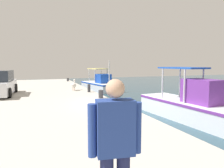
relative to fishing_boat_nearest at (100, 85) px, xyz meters
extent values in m
cube|color=#BCB7AD|center=(10.82, -7.44, -0.22)|extent=(36.00, 10.00, 0.80)
cube|color=white|center=(-0.08, -0.01, -0.20)|extent=(5.44, 2.99, 0.84)
cube|color=#1947B7|center=(-0.08, -0.01, 0.14)|extent=(5.49, 3.04, 0.12)
cube|color=#1947B7|center=(0.56, 0.10, 0.68)|extent=(1.64, 1.50, 0.92)
cylinder|color=silver|center=(-1.09, -0.95, 0.92)|extent=(0.08, 0.08, 1.40)
cylinder|color=silver|center=(-1.35, 0.51, 0.92)|extent=(0.08, 0.08, 1.40)
cylinder|color=silver|center=(0.28, -0.70, 0.92)|extent=(0.08, 0.08, 1.40)
cylinder|color=silver|center=(0.02, 0.75, 0.92)|extent=(0.08, 0.08, 1.40)
cube|color=#D8CC72|center=(-0.53, -0.10, 1.66)|extent=(2.33, 1.89, 0.08)
cylinder|color=silver|center=(1.82, 0.33, 1.36)|extent=(0.10, 0.10, 2.28)
cube|color=white|center=(12.32, 0.71, -0.15)|extent=(5.88, 2.29, 0.94)
cube|color=#723399|center=(12.32, 0.71, 0.24)|extent=(5.92, 2.33, 0.12)
cube|color=#723399|center=(13.04, 0.77, 0.88)|extent=(1.70, 1.21, 1.13)
cylinder|color=silver|center=(11.09, -0.03, 1.12)|extent=(0.08, 0.08, 1.59)
cylinder|color=silver|center=(10.98, 1.22, 1.12)|extent=(0.08, 0.08, 1.59)
cylinder|color=silver|center=(12.64, 0.11, 1.12)|extent=(0.08, 0.08, 1.59)
cylinder|color=silver|center=(12.53, 1.36, 1.12)|extent=(0.08, 0.08, 1.59)
cube|color=#1E4CB2|center=(11.81, 0.66, 1.95)|extent=(2.43, 1.52, 0.08)
cylinder|color=tan|center=(5.21, -3.70, 0.29)|extent=(0.04, 0.04, 0.22)
cylinder|color=tan|center=(5.16, -3.81, 0.29)|extent=(0.04, 0.04, 0.22)
ellipsoid|color=white|center=(5.14, -3.73, 0.54)|extent=(0.71, 0.55, 0.40)
ellipsoid|color=silver|center=(5.18, -3.75, 0.60)|extent=(0.65, 0.56, 0.28)
cylinder|color=white|center=(4.96, -3.65, 0.76)|extent=(0.21, 0.16, 0.27)
sphere|color=white|center=(4.89, -3.62, 0.92)|extent=(0.21, 0.21, 0.16)
cone|color=#F2B272|center=(4.71, -3.54, 0.90)|extent=(0.30, 0.19, 0.07)
cube|color=navy|center=(18.06, -5.57, 1.41)|extent=(0.31, 0.47, 0.64)
cylinder|color=navy|center=(18.02, -5.83, 1.39)|extent=(0.10, 0.10, 0.61)
cylinder|color=navy|center=(18.10, -5.30, 1.39)|extent=(0.10, 0.10, 0.61)
sphere|color=tan|center=(18.06, -5.57, 1.86)|extent=(0.22, 0.22, 0.22)
cylinder|color=black|center=(7.22, -7.85, 0.48)|extent=(0.61, 0.21, 0.60)
cylinder|color=black|center=(4.68, -7.72, 0.48)|extent=(0.61, 0.21, 0.60)
cylinder|color=#333338|center=(-3.37, -2.89, 0.36)|extent=(0.23, 0.23, 0.36)
cylinder|color=#333338|center=(6.42, -2.89, 0.46)|extent=(0.21, 0.21, 0.55)
cylinder|color=#333338|center=(9.16, -2.89, 0.42)|extent=(0.27, 0.27, 0.47)
camera|label=1|loc=(20.16, -6.41, 2.14)|focal=32.23mm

